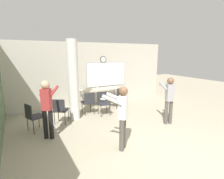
{
  "coord_description": "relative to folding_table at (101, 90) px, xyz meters",
  "views": [
    {
      "loc": [
        -2.96,
        -2.36,
        2.33
      ],
      "look_at": [
        -0.27,
        2.51,
        1.17
      ],
      "focal_mm": 28.0,
      "sensor_mm": 36.0,
      "label": 1
    }
  ],
  "objects": [
    {
      "name": "ground_plane",
      "position": [
        -0.28,
        -4.54,
        -0.72
      ],
      "size": [
        24.0,
        24.0,
        0.0
      ],
      "primitive_type": "plane",
      "color": "#ADA389"
    },
    {
      "name": "wall_back",
      "position": [
        -0.26,
        0.52,
        0.68
      ],
      "size": [
        8.0,
        0.15,
        2.8
      ],
      "color": "beige",
      "rests_on": "ground_plane"
    },
    {
      "name": "support_pillar",
      "position": [
        -1.51,
        -0.99,
        0.68
      ],
      "size": [
        0.37,
        0.37,
        2.8
      ],
      "color": "silver",
      "rests_on": "ground_plane"
    },
    {
      "name": "folding_table",
      "position": [
        0.0,
        0.0,
        0.0
      ],
      "size": [
        1.83,
        0.64,
        0.78
      ],
      "color": "beige",
      "rests_on": "ground_plane"
    },
    {
      "name": "bottle_on_table",
      "position": [
        -0.08,
        0.14,
        0.16
      ],
      "size": [
        0.07,
        0.07,
        0.27
      ],
      "color": "silver",
      "rests_on": "folding_table"
    },
    {
      "name": "chair_table_right",
      "position": [
        0.49,
        -0.55,
        -0.21
      ],
      "size": [
        0.61,
        0.61,
        0.87
      ],
      "color": "#2D2D33",
      "rests_on": "ground_plane"
    },
    {
      "name": "chair_table_left",
      "position": [
        -0.89,
        -0.77,
        -0.21
      ],
      "size": [
        0.45,
        0.45,
        0.87
      ],
      "color": "#2D2D33",
      "rests_on": "ground_plane"
    },
    {
      "name": "chair_near_pillar",
      "position": [
        -2.05,
        -1.2,
        -0.21
      ],
      "size": [
        0.61,
        0.61,
        0.87
      ],
      "color": "#2D2D33",
      "rests_on": "ground_plane"
    },
    {
      "name": "chair_by_left_wall",
      "position": [
        -2.91,
        -1.42,
        -0.21
      ],
      "size": [
        0.57,
        0.57,
        0.87
      ],
      "color": "#2D2D33",
      "rests_on": "ground_plane"
    },
    {
      "name": "chair_table_front",
      "position": [
        -0.4,
        -1.07,
        -0.21
      ],
      "size": [
        0.49,
        0.49,
        0.87
      ],
      "color": "#2D2D33",
      "rests_on": "ground_plane"
    },
    {
      "name": "person_watching_back",
      "position": [
        -2.58,
        -2.08,
        0.24
      ],
      "size": [
        0.58,
        0.65,
        1.64
      ],
      "color": "black",
      "rests_on": "ground_plane"
    },
    {
      "name": "person_playing_side",
      "position": [
        1.1,
        -2.94,
        0.2
      ],
      "size": [
        0.48,
        0.66,
        1.57
      ],
      "color": "#514C47",
      "rests_on": "ground_plane"
    },
    {
      "name": "person_playing_front",
      "position": [
        -1.11,
        -3.55,
        0.21
      ],
      "size": [
        0.59,
        0.62,
        1.58
      ],
      "color": "#514C47",
      "rests_on": "ground_plane"
    }
  ]
}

